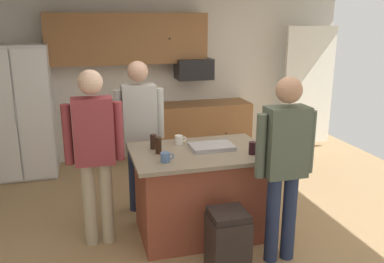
% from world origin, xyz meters
% --- Properties ---
extents(floor, '(7.04, 7.04, 0.00)m').
position_xyz_m(floor, '(0.00, 0.00, 0.00)').
color(floor, tan).
rests_on(floor, ground).
extents(back_wall, '(6.40, 0.10, 2.60)m').
position_xyz_m(back_wall, '(0.00, 2.80, 1.30)').
color(back_wall, silver).
rests_on(back_wall, ground).
extents(french_door_window_panel, '(0.90, 0.06, 2.00)m').
position_xyz_m(french_door_window_panel, '(2.60, 2.40, 1.10)').
color(french_door_window_panel, white).
rests_on(french_door_window_panel, ground).
extents(cabinet_run_upper, '(2.40, 0.38, 0.75)m').
position_xyz_m(cabinet_run_upper, '(-0.40, 2.60, 1.93)').
color(cabinet_run_upper, '#936038').
extents(cabinet_run_lower, '(1.80, 0.63, 0.90)m').
position_xyz_m(cabinet_run_lower, '(0.60, 2.48, 0.45)').
color(cabinet_run_lower, '#936038').
rests_on(cabinet_run_lower, ground).
extents(refrigerator, '(0.91, 0.76, 1.89)m').
position_xyz_m(refrigerator, '(-2.00, 2.38, 0.94)').
color(refrigerator, white).
rests_on(refrigerator, ground).
extents(microwave_over_range, '(0.56, 0.40, 0.32)m').
position_xyz_m(microwave_over_range, '(0.60, 2.50, 1.45)').
color(microwave_over_range, black).
extents(kitchen_island, '(1.39, 0.96, 0.93)m').
position_xyz_m(kitchen_island, '(-0.02, 0.06, 0.47)').
color(kitchen_island, brown).
rests_on(kitchen_island, ground).
extents(person_elder_center, '(0.57, 0.23, 1.76)m').
position_xyz_m(person_elder_center, '(0.58, -0.62, 1.02)').
color(person_elder_center, '#232D4C').
rests_on(person_elder_center, ground).
extents(person_guest_right, '(0.57, 0.23, 1.78)m').
position_xyz_m(person_guest_right, '(-1.06, 0.15, 1.04)').
color(person_guest_right, tan).
rests_on(person_guest_right, ground).
extents(person_guest_by_door, '(0.57, 0.23, 1.78)m').
position_xyz_m(person_guest_by_door, '(-0.52, 0.79, 1.04)').
color(person_guest_by_door, '#232D4C').
rests_on(person_guest_by_door, ground).
extents(tumbler_amber, '(0.06, 0.06, 0.17)m').
position_xyz_m(tumbler_amber, '(-0.44, 0.09, 1.01)').
color(tumbler_amber, black).
rests_on(tumbler_amber, kitchen_island).
extents(glass_short_whisky, '(0.07, 0.07, 0.16)m').
position_xyz_m(glass_short_whisky, '(-0.46, 0.25, 1.00)').
color(glass_short_whisky, black).
rests_on(glass_short_whisky, kitchen_island).
extents(mug_blue_stoneware, '(0.13, 0.09, 0.09)m').
position_xyz_m(mug_blue_stoneware, '(-0.42, -0.17, 0.97)').
color(mug_blue_stoneware, '#4C6B99').
rests_on(mug_blue_stoneware, kitchen_island).
extents(mug_ceramic_white, '(0.13, 0.09, 0.10)m').
position_xyz_m(mug_ceramic_white, '(-0.17, 0.34, 0.98)').
color(mug_ceramic_white, white).
rests_on(mug_ceramic_white, kitchen_island).
extents(glass_pilsner, '(0.07, 0.07, 0.13)m').
position_xyz_m(glass_pilsner, '(0.45, -0.18, 0.99)').
color(glass_pilsner, black).
rests_on(glass_pilsner, kitchen_island).
extents(serving_tray, '(0.44, 0.30, 0.04)m').
position_xyz_m(serving_tray, '(0.12, 0.11, 0.95)').
color(serving_tray, '#B7B7BC').
rests_on(serving_tray, kitchen_island).
extents(trash_bin, '(0.34, 0.34, 0.61)m').
position_xyz_m(trash_bin, '(0.02, -0.69, 0.30)').
color(trash_bin, black).
rests_on(trash_bin, ground).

